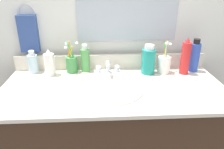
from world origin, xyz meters
The scene contains 16 objects.
vanity_cabinet centered at (0.00, 0.00, 0.38)m, with size 1.13×0.50×0.75m, color #382316.
countertop centered at (0.00, 0.00, 0.76)m, with size 1.17×0.54×0.02m, color beige.
backsplash centered at (0.00, 0.26, 0.82)m, with size 1.17×0.02×0.09m, color beige.
back_wall centered at (0.00, 0.32, 0.65)m, with size 2.27×0.04×1.30m, color silver.
towel_ring centered at (-0.49, 0.30, 1.11)m, with size 0.10×0.10×0.01m, color silver.
hand_towel centered at (-0.49, 0.28, 0.99)m, with size 0.11×0.04×0.22m, color #334C8C.
sink_basin centered at (-0.02, -0.02, 0.74)m, with size 0.36×0.36×0.11m.
faucet centered at (-0.02, 0.17, 0.80)m, with size 0.16×0.10×0.08m.
bottle_lotion_white centered at (-0.36, 0.18, 0.84)m, with size 0.06×0.06×0.16m.
bottle_gel_clear centered at (-0.47, 0.22, 0.83)m, with size 0.06×0.06×0.14m.
bottle_shampoo_blue centered at (0.50, 0.19, 0.87)m, with size 0.06×0.06×0.20m.
bottle_spray_red centered at (0.43, 0.15, 0.87)m, with size 0.05×0.05×0.22m.
bottle_mouthwash_teal centered at (0.22, 0.17, 0.85)m, with size 0.08×0.08×0.17m.
bottle_toner_green centered at (-0.16, 0.22, 0.85)m, with size 0.05×0.05×0.17m.
cup_green centered at (-0.24, 0.21, 0.83)m, with size 0.08×0.07×0.19m.
cup_white_ceramic centered at (0.31, 0.17, 0.83)m, with size 0.08×0.07×0.20m.
Camera 1 is at (-0.06, -1.01, 1.29)m, focal length 34.83 mm.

